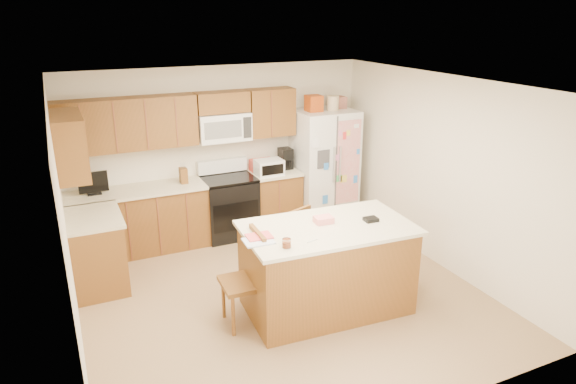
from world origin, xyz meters
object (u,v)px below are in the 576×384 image
windsor_chair_right (395,258)px  windsor_chair_back (289,245)px  windsor_chair_left (245,281)px  refrigerator (324,166)px  island (327,267)px  stove (229,206)px

windsor_chair_right → windsor_chair_back: bearing=144.4°
windsor_chair_left → windsor_chair_back: (0.85, 0.69, -0.03)m
windsor_chair_left → windsor_chair_right: size_ratio=1.20×
windsor_chair_left → refrigerator: bearing=46.0°
island → windsor_chair_right: size_ratio=2.20×
refrigerator → windsor_chair_back: size_ratio=2.06×
island → windsor_chair_back: (-0.10, 0.78, -0.04)m
stove → windsor_chair_back: (0.25, -1.62, -0.01)m
refrigerator → windsor_chair_right: size_ratio=2.30×
stove → windsor_chair_right: (1.30, -2.37, -0.06)m
refrigerator → stove: bearing=177.7°
refrigerator → windsor_chair_right: bearing=-96.7°
stove → windsor_chair_right: 2.70m
windsor_chair_left → island: bearing=-5.9°
refrigerator → windsor_chair_back: (-1.32, -1.55, -0.45)m
refrigerator → windsor_chair_right: (-0.27, -2.30, -0.50)m
windsor_chair_left → windsor_chair_back: 1.09m
refrigerator → island: bearing=-117.7°
island → windsor_chair_left: bearing=174.1°
stove → windsor_chair_right: stove is taller
refrigerator → windsor_chair_right: refrigerator is taller
island → windsor_chair_back: island is taller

